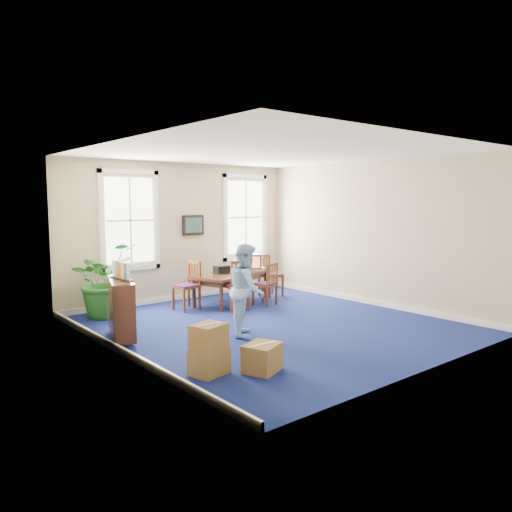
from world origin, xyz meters
TOP-DOWN VIEW (x-y plane):
  - floor at (0.00, 0.00)m, footprint 6.50×6.50m
  - ceiling at (0.00, 0.00)m, footprint 6.50×6.50m
  - wall_back at (0.00, 3.25)m, footprint 6.50×0.00m
  - wall_front at (0.00, -3.25)m, footprint 6.50×0.00m
  - wall_left at (-3.00, 0.00)m, footprint 0.00×6.50m
  - wall_right at (3.00, 0.00)m, footprint 0.00×6.50m
  - baseboard_back at (0.00, 3.22)m, footprint 6.00×0.04m
  - baseboard_left at (-2.97, 0.00)m, footprint 0.04×6.50m
  - baseboard_right at (2.97, 0.00)m, footprint 0.04×6.50m
  - window_left at (-1.30, 3.23)m, footprint 1.40×0.12m
  - window_right at (1.90, 3.23)m, footprint 1.40×0.12m
  - wall_picture at (0.30, 3.20)m, footprint 0.58×0.06m
  - conference_table at (0.65, 2.16)m, footprint 2.23×1.54m
  - crt_tv at (1.25, 2.21)m, footprint 0.58×0.60m
  - game_console at (1.53, 2.16)m, footprint 0.15×0.19m
  - equipment_bag at (0.42, 2.21)m, footprint 0.35×0.23m
  - chair_near_left at (0.24, 1.47)m, footprint 0.55×0.55m
  - chair_near_right at (1.07, 1.47)m, footprint 0.52×0.52m
  - chair_end_left at (-0.55, 2.16)m, footprint 0.50×0.50m
  - chair_end_right at (1.85, 2.16)m, footprint 0.50×0.50m
  - man at (-0.77, -0.21)m, footprint 0.96×0.99m
  - credenza at (-2.61, 0.86)m, footprint 0.72×1.26m
  - brochure_rack at (-2.60, 0.86)m, footprint 0.26×0.72m
  - potted_plant at (-2.15, 2.66)m, footprint 1.71×1.62m
  - cardboard_boxes at (-2.24, -1.39)m, footprint 1.63×1.63m

SIDE VIEW (x-z plane):
  - floor at x=0.00m, z-range 0.00..0.00m
  - baseboard_back at x=0.00m, z-range 0.00..0.12m
  - baseboard_left at x=-2.97m, z-range 0.00..0.12m
  - baseboard_right at x=2.97m, z-range 0.00..0.12m
  - conference_table at x=0.65m, z-range 0.00..0.69m
  - cardboard_boxes at x=-2.24m, z-range 0.00..0.73m
  - credenza at x=-2.61m, z-range 0.00..0.95m
  - chair_near_right at x=1.07m, z-range 0.00..0.96m
  - chair_end_left at x=-0.55m, z-range 0.00..1.04m
  - chair_end_right at x=1.85m, z-range 0.00..1.05m
  - chair_near_left at x=0.24m, z-range 0.00..1.10m
  - game_console at x=1.53m, z-range 0.69..0.74m
  - potted_plant at x=-2.15m, z-range 0.00..1.50m
  - equipment_bag at x=0.42m, z-range 0.69..0.87m
  - man at x=-0.77m, z-range 0.00..1.60m
  - crt_tv at x=1.25m, z-range 0.69..1.08m
  - brochure_rack at x=-2.60m, z-range 0.95..1.27m
  - wall_back at x=0.00m, z-range -1.65..4.85m
  - wall_front at x=0.00m, z-range -1.65..4.85m
  - wall_left at x=-3.00m, z-range -1.65..4.85m
  - wall_right at x=3.00m, z-range -1.65..4.85m
  - wall_picture at x=0.30m, z-range 1.51..1.99m
  - window_left at x=-1.30m, z-range 0.80..3.00m
  - window_right at x=1.90m, z-range 0.80..3.00m
  - ceiling at x=0.00m, z-range 3.20..3.20m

